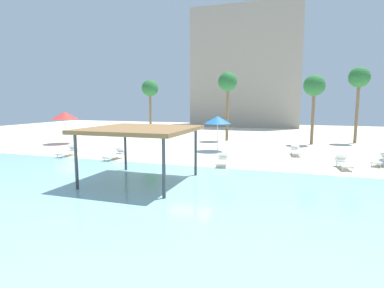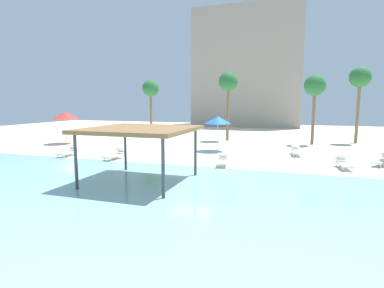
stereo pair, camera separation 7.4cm
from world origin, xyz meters
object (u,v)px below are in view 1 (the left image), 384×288
Objects in this scene: lounge_chair_1 at (296,151)px; lounge_chair_4 at (382,160)px; lounge_chair_5 at (222,160)px; lounge_chair_6 at (115,154)px; beach_umbrella_blue_2 at (218,120)px; beach_umbrella_red_1 at (65,115)px; lounge_chair_0 at (68,152)px; palm_tree_0 at (314,87)px; palm_tree_2 at (359,79)px; palm_tree_3 at (150,90)px; shade_pavilion at (141,131)px; lounge_chair_2 at (343,163)px; palm_tree_1 at (228,83)px.

lounge_chair_1 is 1.02× the size of lounge_chair_4.
lounge_chair_5 is 7.37m from lounge_chair_6.
beach_umbrella_blue_2 is 6.22m from lounge_chair_5.
lounge_chair_6 is at bearing -32.46° from beach_umbrella_red_1.
lounge_chair_1 is 12.87m from lounge_chair_6.
beach_umbrella_red_1 is 17.19m from lounge_chair_5.
lounge_chair_0 and lounge_chair_5 have the same top height.
palm_tree_0 is 0.89× the size of palm_tree_2.
beach_umbrella_blue_2 is 0.43× the size of palm_tree_3.
shade_pavilion reaches higher than lounge_chair_0.
lounge_chair_2 is 1.01× the size of lounge_chair_6.
shade_pavilion is 17.88m from palm_tree_1.
palm_tree_3 is at bearing 177.22° from lounge_chair_0.
beach_umbrella_red_1 is 10.67m from lounge_chair_6.
palm_tree_2 reaches higher than beach_umbrella_red_1.
palm_tree_1 reaches higher than beach_umbrella_red_1.
lounge_chair_0 is 21.36m from palm_tree_0.
lounge_chair_0 is at bearing -125.06° from palm_tree_1.
lounge_chair_6 is 0.28× the size of palm_tree_1.
beach_umbrella_red_1 is 14.47m from beach_umbrella_blue_2.
palm_tree_2 is at bearing 37.66° from beach_umbrella_blue_2.
lounge_chair_4 is at bearing -28.23° from palm_tree_3.
beach_umbrella_red_1 reaches higher than beach_umbrella_blue_2.
palm_tree_3 reaches higher than beach_umbrella_red_1.
shade_pavilion is 0.76× the size of palm_tree_3.
beach_umbrella_red_1 is 10.38m from palm_tree_3.
lounge_chair_6 is at bearing -136.83° from palm_tree_0.
shade_pavilion is at bearing 54.68° from lounge_chair_0.
palm_tree_2 reaches higher than palm_tree_0.
lounge_chair_0 is 1.01× the size of lounge_chair_6.
palm_tree_3 is (-18.69, 12.94, 4.94)m from lounge_chair_2.
lounge_chair_4 is (5.03, -2.26, 0.00)m from lounge_chair_1.
beach_umbrella_red_1 reaches higher than shade_pavilion.
lounge_chair_1 is 5.51m from lounge_chair_4.
lounge_chair_4 is 12.45m from palm_tree_2.
beach_umbrella_blue_2 is (1.14, 10.69, -0.05)m from shade_pavilion.
lounge_chair_1 is 11.76m from palm_tree_2.
lounge_chair_5 is 0.31× the size of palm_tree_0.
beach_umbrella_red_1 is at bearing -61.73° from lounge_chair_4.
lounge_chair_5 is at bearing -37.81° from lounge_chair_4.
lounge_chair_2 is at bearing 90.35° from lounge_chair_0.
lounge_chair_0 is 0.29× the size of palm_tree_1.
lounge_chair_2 is at bearing -25.37° from beach_umbrella_blue_2.
palm_tree_3 is at bearing 114.67° from shade_pavilion.
lounge_chair_5 is at bearing -43.51° from lounge_chair_1.
palm_tree_3 is at bearing 171.96° from palm_tree_0.
lounge_chair_5 is at bearing -50.78° from palm_tree_3.
lounge_chair_0 is at bearing -47.45° from lounge_chair_4.
beach_umbrella_red_1 reaches higher than lounge_chair_1.
beach_umbrella_blue_2 is 0.39× the size of palm_tree_2.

